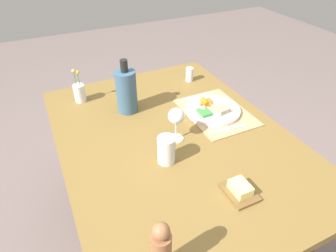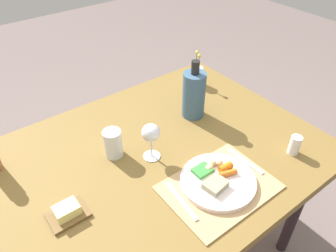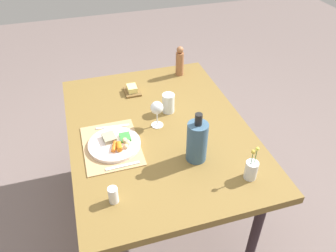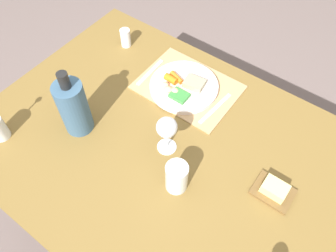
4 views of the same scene
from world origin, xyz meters
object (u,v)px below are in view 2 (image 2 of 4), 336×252
water_tumbler (113,145)px  butter_dish (67,212)px  dinner_plate (217,180)px  fork (181,201)px  knife (245,161)px  cooler_bottle (194,94)px  wine_glass (151,134)px  salt_shaker (295,145)px  dining_table (157,166)px  flower_vase (197,75)px

water_tumbler → butter_dish: 0.32m
dinner_plate → fork: dinner_plate is taller
knife → dinner_plate: bearing=-178.1°
dinner_plate → cooler_bottle: bearing=61.3°
butter_dish → wine_glass: wine_glass is taller
knife → salt_shaker: salt_shaker is taller
dining_table → water_tumbler: size_ratio=11.34×
water_tumbler → knife: bearing=-42.4°
butter_dish → fork: bearing=-28.8°
dining_table → flower_vase: bearing=32.8°
dinner_plate → wine_glass: bearing=112.8°
knife → cooler_bottle: bearing=81.6°
flower_vase → salt_shaker: (-0.05, -0.65, -0.01)m
butter_dish → salt_shaker: bearing=-17.1°
water_tumbler → flower_vase: (0.63, 0.22, 0.00)m
dining_table → cooler_bottle: cooler_bottle is taller
fork → butter_dish: butter_dish is taller
cooler_bottle → wine_glass: (-0.32, -0.12, 0.00)m
dinner_plate → flower_vase: 0.71m
dinner_plate → salt_shaker: bearing=-10.5°
dinner_plate → cooler_bottle: cooler_bottle is taller
water_tumbler → fork: bearing=-79.6°
fork → flower_vase: 0.80m
fork → dinner_plate: bearing=1.2°
salt_shaker → cooler_bottle: bearing=109.0°
knife → salt_shaker: bearing=-22.9°
salt_shaker → dining_table: bearing=143.7°
butter_dish → salt_shaker: 0.90m
knife → salt_shaker: (0.20, -0.08, 0.03)m
dinner_plate → water_tumbler: (-0.22, 0.36, 0.03)m
dining_table → butter_dish: 0.42m
knife → butter_dish: bearing=162.5°
fork → dining_table: bearing=79.6°
salt_shaker → water_tumbler: bearing=143.7°
knife → flower_vase: bearing=65.3°
salt_shaker → fork: bearing=171.3°
dinner_plate → knife: size_ratio=1.62×
water_tumbler → dining_table: bearing=-36.5°
butter_dish → water_tumbler: bearing=31.5°
flower_vase → salt_shaker: size_ratio=2.28×
dinner_plate → salt_shaker: size_ratio=3.35×
dining_table → fork: bearing=-106.2°
water_tumbler → flower_vase: flower_vase is taller
dining_table → dinner_plate: size_ratio=4.86×
fork → cooler_bottle: 0.53m
flower_vase → butter_dish: bearing=-156.9°
dinner_plate → fork: size_ratio=1.47×
dining_table → wine_glass: 0.19m
water_tumbler → butter_dish: (-0.27, -0.17, -0.03)m
dinner_plate → cooler_bottle: 0.44m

